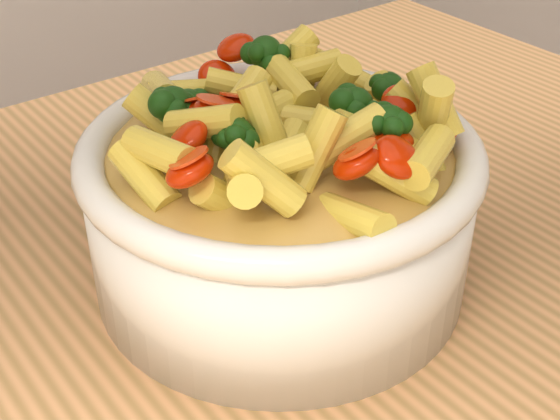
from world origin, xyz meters
TOP-DOWN VIEW (x-y plane):
  - serving_bowl at (0.10, 0.02)m, footprint 0.26×0.26m
  - pasta_salad at (0.10, 0.02)m, footprint 0.21×0.21m

SIDE VIEW (x-z plane):
  - serving_bowl at x=0.10m, z-range 0.90..1.01m
  - pasta_salad at x=0.10m, z-range 1.00..1.05m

